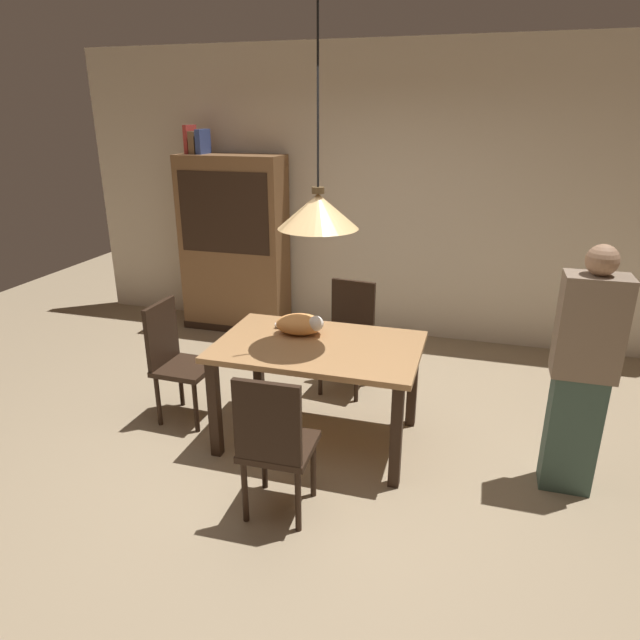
# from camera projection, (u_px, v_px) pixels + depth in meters

# --- Properties ---
(ground) EXTENTS (10.00, 10.00, 0.00)m
(ground) POSITION_uv_depth(u_px,v_px,m) (293.00, 464.00, 3.80)
(ground) COLOR #998466
(back_wall) EXTENTS (6.40, 0.10, 2.90)m
(back_wall) POSITION_uv_depth(u_px,v_px,m) (375.00, 196.00, 5.68)
(back_wall) COLOR beige
(back_wall) RESTS_ON ground
(dining_table) EXTENTS (1.40, 0.90, 0.75)m
(dining_table) POSITION_uv_depth(u_px,v_px,m) (318.00, 357.00, 3.88)
(dining_table) COLOR #A87A4C
(dining_table) RESTS_ON ground
(chair_left_side) EXTENTS (0.41, 0.41, 0.93)m
(chair_left_side) POSITION_uv_depth(u_px,v_px,m) (176.00, 357.00, 4.22)
(chair_left_side) COLOR black
(chair_left_side) RESTS_ON ground
(chair_near_front) EXTENTS (0.41, 0.41, 0.93)m
(chair_near_front) POSITION_uv_depth(u_px,v_px,m) (274.00, 441.00, 3.13)
(chair_near_front) COLOR black
(chair_near_front) RESTS_ON ground
(chair_far_back) EXTENTS (0.44, 0.44, 0.93)m
(chair_far_back) POSITION_uv_depth(u_px,v_px,m) (349.00, 331.00, 4.71)
(chair_far_back) COLOR black
(chair_far_back) RESTS_ON ground
(cat_sleeping) EXTENTS (0.40, 0.28, 0.16)m
(cat_sleeping) POSITION_uv_depth(u_px,v_px,m) (301.00, 324.00, 3.98)
(cat_sleeping) COLOR #E59951
(cat_sleeping) RESTS_ON dining_table
(pendant_lamp) EXTENTS (0.52, 0.52, 1.30)m
(pendant_lamp) POSITION_uv_depth(u_px,v_px,m) (318.00, 211.00, 3.52)
(pendant_lamp) COLOR #E5B775
(hutch_bookcase) EXTENTS (1.12, 0.45, 1.85)m
(hutch_bookcase) POSITION_uv_depth(u_px,v_px,m) (235.00, 248.00, 5.95)
(hutch_bookcase) COLOR brown
(hutch_bookcase) RESTS_ON ground
(book_red_tall) EXTENTS (0.04, 0.22, 0.28)m
(book_red_tall) POSITION_uv_depth(u_px,v_px,m) (190.00, 139.00, 5.68)
(book_red_tall) COLOR #B73833
(book_red_tall) RESTS_ON hutch_bookcase
(book_brown_thick) EXTENTS (0.06, 0.24, 0.22)m
(book_brown_thick) POSITION_uv_depth(u_px,v_px,m) (196.00, 142.00, 5.68)
(book_brown_thick) COLOR brown
(book_brown_thick) RESTS_ON hutch_bookcase
(book_blue_wide) EXTENTS (0.06, 0.24, 0.24)m
(book_blue_wide) POSITION_uv_depth(u_px,v_px,m) (203.00, 142.00, 5.65)
(book_blue_wide) COLOR #384C93
(book_blue_wide) RESTS_ON hutch_bookcase
(person_standing) EXTENTS (0.36, 0.22, 1.57)m
(person_standing) POSITION_uv_depth(u_px,v_px,m) (582.00, 374.00, 3.31)
(person_standing) COLOR #3D564C
(person_standing) RESTS_ON ground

